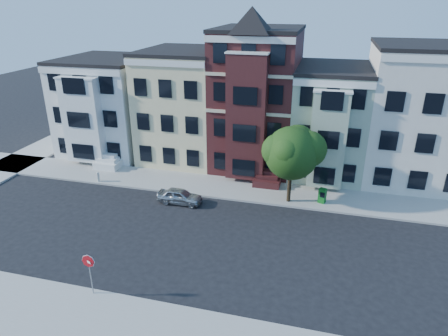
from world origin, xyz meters
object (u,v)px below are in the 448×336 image
(street_tree, at_px, (291,157))
(parked_car, at_px, (180,196))
(newspaper_box, at_px, (322,196))
(stop_sign, at_px, (90,272))
(fire_hydrant, at_px, (98,178))

(street_tree, height_order, parked_car, street_tree)
(newspaper_box, height_order, stop_sign, stop_sign)
(street_tree, distance_m, newspaper_box, 3.98)
(newspaper_box, bearing_deg, street_tree, -151.61)
(stop_sign, bearing_deg, newspaper_box, 73.62)
(stop_sign, bearing_deg, fire_hydrant, 143.36)
(street_tree, relative_size, stop_sign, 2.68)
(street_tree, xyz_separation_m, parked_car, (-8.05, -2.16, -3.22))
(street_tree, height_order, fire_hydrant, street_tree)
(newspaper_box, bearing_deg, stop_sign, -110.87)
(fire_hydrant, bearing_deg, parked_car, -11.83)
(parked_car, height_order, stop_sign, stop_sign)
(street_tree, height_order, newspaper_box, street_tree)
(street_tree, bearing_deg, stop_sign, -124.08)
(newspaper_box, distance_m, fire_hydrant, 18.55)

